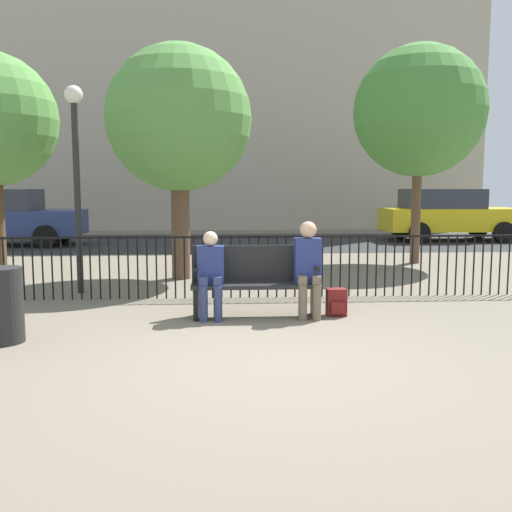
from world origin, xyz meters
TOP-DOWN VIEW (x-y plane):
  - ground_plane at (0.00, 0.00)m, footprint 80.00×80.00m
  - park_bench at (0.00, 2.00)m, footprint 1.66×0.45m
  - seated_person_0 at (-0.58, 1.86)m, footprint 0.34×0.39m
  - seated_person_1 at (0.67, 1.87)m, footprint 0.34×0.39m
  - backpack at (1.06, 1.94)m, footprint 0.26×0.21m
  - fence_railing at (-0.02, 3.25)m, footprint 9.01×0.03m
  - tree_1 at (3.84, 7.01)m, footprint 2.82×2.82m
  - tree_2 at (-1.18, 5.16)m, footprint 2.61×2.61m
  - lamp_post at (-2.68, 3.80)m, footprint 0.28×0.28m
  - street_surface at (0.00, 12.00)m, footprint 24.00×6.00m
  - parked_car_0 at (6.68, 12.21)m, footprint 4.20×1.94m
  - parked_car_1 at (-6.67, 11.50)m, footprint 4.20×1.94m
  - building_facade at (0.00, 20.00)m, footprint 20.00×6.00m
  - trash_bin at (-2.81, 0.88)m, footprint 0.45×0.45m

SIDE VIEW (x-z plane):
  - ground_plane at x=0.00m, z-range 0.00..0.00m
  - street_surface at x=0.00m, z-range 0.00..0.01m
  - backpack at x=1.06m, z-range 0.00..0.36m
  - trash_bin at x=-2.81m, z-range 0.00..0.82m
  - park_bench at x=0.00m, z-range 0.03..0.95m
  - fence_railing at x=-0.02m, z-range 0.08..1.03m
  - seated_person_0 at x=-0.58m, z-range 0.07..1.19m
  - seated_person_1 at x=0.67m, z-range 0.08..1.32m
  - parked_car_0 at x=6.68m, z-range 0.03..1.65m
  - parked_car_1 at x=-6.67m, z-range 0.03..1.65m
  - lamp_post at x=-2.68m, z-range 0.56..3.78m
  - tree_2 at x=-1.18m, z-range 0.77..4.98m
  - tree_1 at x=3.84m, z-range 0.94..5.66m
  - building_facade at x=0.00m, z-range 0.00..16.75m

